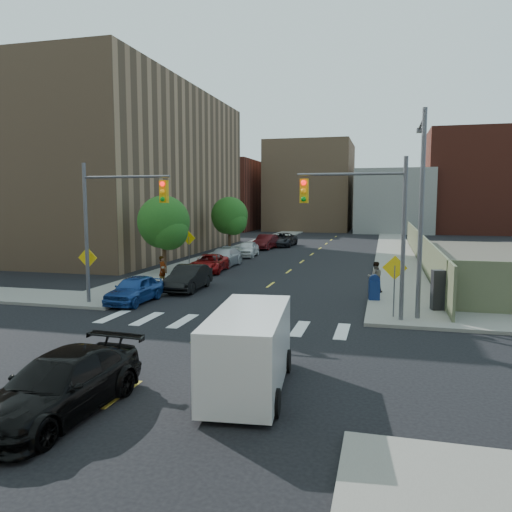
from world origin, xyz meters
The scene contains 30 objects.
ground centered at (0.00, 0.00, 0.00)m, with size 160.00×160.00×0.00m, color black.
sidewalk_nw centered at (-7.75, 41.50, 0.07)m, with size 3.50×73.00×0.15m, color gray.
sidewalk_ne centered at (7.75, 41.50, 0.07)m, with size 3.50×73.00×0.15m, color gray.
fence_north centered at (9.60, 28.00, 1.25)m, with size 0.12×44.00×2.50m, color #566043.
building_nw centered at (-22.00, 30.00, 8.00)m, with size 22.00×30.00×16.00m, color #8C6B4C.
bg_bldg_west centered at (-22.00, 70.00, 6.00)m, with size 14.00×18.00×12.00m, color #592319.
bg_bldg_midwest centered at (-6.00, 72.00, 7.50)m, with size 14.00×16.00×15.00m, color #8C6B4C.
bg_bldg_center centered at (8.00, 70.00, 5.00)m, with size 12.00×16.00×10.00m, color gray.
bg_bldg_east centered at (22.00, 72.00, 8.00)m, with size 18.00×18.00×16.00m, color #592319.
signal_nw centered at (-5.98, 6.00, 4.53)m, with size 4.59×0.30×7.00m.
signal_ne centered at (5.98, 6.00, 4.53)m, with size 4.59×0.30×7.00m.
streetlight_ne centered at (8.20, 6.90, 5.22)m, with size 0.25×3.70×9.00m.
warn_sign_nw centered at (-7.80, 6.50, 1.99)m, with size 1.06×0.06×2.83m.
warn_sign_ne centered at (7.20, 6.50, 1.99)m, with size 1.06×0.06×2.83m.
warn_sign_midwest centered at (-7.80, 20.00, 1.99)m, with size 1.06×0.06×2.83m.
tree_west_near centered at (-8.00, 16.05, 3.48)m, with size 3.66×3.64×5.52m.
tree_west_far centered at (-8.00, 31.05, 3.48)m, with size 3.66×3.64×5.52m.
parked_car_blue centered at (-5.50, 7.00, 0.69)m, with size 1.64×4.07×1.39m, color navy.
parked_car_black centered at (-4.20, 11.01, 0.72)m, with size 1.53×4.40×1.45m, color black.
parked_car_red centered at (-5.50, 18.18, 0.64)m, with size 2.14×4.64×1.29m, color maroon.
parked_car_silver centered at (-5.50, 21.45, 0.71)m, with size 2.00×4.93×1.43m, color #B0B3B9.
parked_car_white centered at (-5.50, 28.47, 0.71)m, with size 1.68×4.18×1.42m, color silver.
parked_car_maroon centered at (-5.50, 35.94, 0.77)m, with size 1.64×4.70×1.55m, color #410D0F.
parked_car_grey centered at (-4.42, 39.49, 0.75)m, with size 2.47×5.36×1.49m, color black.
black_sedan centered at (-0.80, -5.51, 0.73)m, with size 2.06×5.06×1.47m, color black.
cargo_van centered at (3.19, -2.67, 1.17)m, with size 2.42×5.02×2.22m.
mailbox centered at (6.30, 10.09, 0.78)m, with size 0.59×0.49×1.30m.
payphone centered at (9.19, 8.47, 1.07)m, with size 0.55×0.45×1.85m, color black.
pedestrian_west centered at (-6.30, 12.03, 0.99)m, with size 0.61×0.40×1.67m, color gray.
pedestrian_east centered at (6.30, 12.28, 1.00)m, with size 0.82×0.64×1.69m, color gray.
Camera 1 is at (6.72, -15.62, 5.21)m, focal length 35.00 mm.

